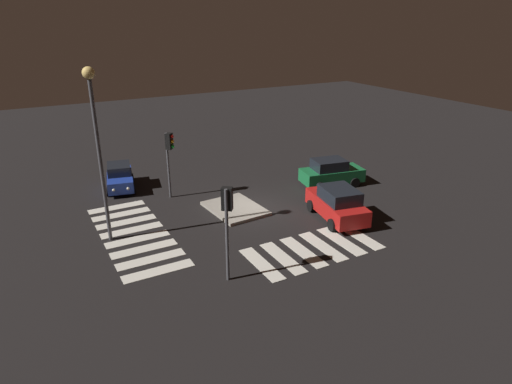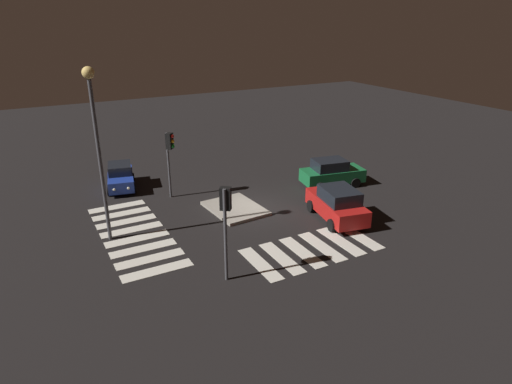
% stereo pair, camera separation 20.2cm
% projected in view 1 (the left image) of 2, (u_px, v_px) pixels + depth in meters
% --- Properties ---
extents(ground_plane, '(80.00, 80.00, 0.00)m').
position_uv_depth(ground_plane, '(256.00, 208.00, 26.23)').
color(ground_plane, black).
extents(traffic_island, '(3.80, 2.96, 0.18)m').
position_uv_depth(traffic_island, '(235.00, 208.00, 25.93)').
color(traffic_island, gray).
rests_on(traffic_island, ground).
extents(car_green, '(2.50, 4.31, 1.79)m').
position_uv_depth(car_green, '(331.00, 173.00, 29.43)').
color(car_green, '#196B38').
rests_on(car_green, ground).
extents(car_red, '(4.54, 2.64, 1.88)m').
position_uv_depth(car_red, '(337.00, 204.00, 24.45)').
color(car_red, red).
rests_on(car_red, ground).
extents(car_blue, '(3.86, 2.27, 1.60)m').
position_uv_depth(car_blue, '(120.00, 177.00, 28.89)').
color(car_blue, '#1E389E').
rests_on(car_blue, ground).
extents(traffic_light_south, '(0.54, 0.54, 4.08)m').
position_uv_depth(traffic_light_south, '(169.00, 149.00, 26.59)').
color(traffic_light_south, '#47474C').
rests_on(traffic_light_south, ground).
extents(traffic_light_east, '(0.53, 0.54, 4.16)m').
position_uv_depth(traffic_light_east, '(227.00, 211.00, 18.09)').
color(traffic_light_east, '#47474C').
rests_on(traffic_light_east, ground).
extents(street_lamp, '(0.56, 0.56, 8.47)m').
position_uv_depth(street_lamp, '(96.00, 129.00, 20.43)').
color(street_lamp, '#47474C').
rests_on(street_lamp, ground).
extents(crosswalk_near, '(8.75, 3.20, 0.02)m').
position_uv_depth(crosswalk_near, '(135.00, 235.00, 23.01)').
color(crosswalk_near, silver).
rests_on(crosswalk_near, ground).
extents(crosswalk_side, '(3.20, 6.45, 0.02)m').
position_uv_depth(crosswalk_side, '(313.00, 249.00, 21.59)').
color(crosswalk_side, silver).
rests_on(crosswalk_side, ground).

